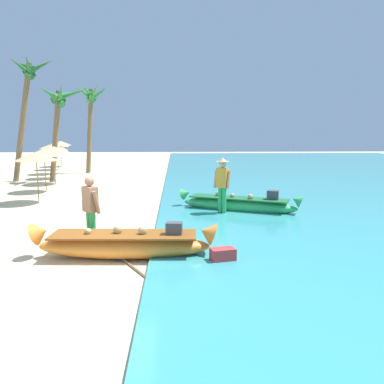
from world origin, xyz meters
name	(u,v)px	position (x,y,z in m)	size (l,w,h in m)	color
ground_plane	(96,256)	(0.00, 0.00, 0.00)	(80.00, 80.00, 0.00)	beige
boat_orange_foreground	(125,244)	(0.65, -0.15, 0.30)	(4.00, 0.99, 0.84)	orange
boat_green_midground	(239,204)	(3.84, 4.30, 0.29)	(3.97, 2.19, 0.79)	#38B760
person_vendor_hatted	(222,182)	(3.22, 3.84, 1.08)	(0.57, 0.47, 1.86)	green
person_tourist_customer	(91,208)	(-0.21, 0.61, 0.95)	(0.52, 0.54, 1.67)	green
parasol_row_0	(36,156)	(-3.41, 6.36, 1.75)	(1.60, 1.60, 1.91)	#8E6B47
parasol_row_1	(44,152)	(-4.00, 8.97, 1.75)	(1.60, 1.60, 1.91)	#8E6B47
parasol_row_2	(54,150)	(-4.35, 11.46, 1.75)	(1.60, 1.60, 1.91)	#8E6B47
parasol_row_3	(54,148)	(-5.06, 13.74, 1.75)	(1.60, 1.60, 1.91)	#8E6B47
parasol_row_4	(53,146)	(-5.79, 15.97, 1.75)	(1.60, 1.60, 1.91)	#8E6B47
parasol_row_5	(57,144)	(-6.33, 18.61, 1.75)	(1.60, 1.60, 1.91)	#8E6B47
parasol_row_6	(60,143)	(-6.78, 20.93, 1.75)	(1.60, 1.60, 1.91)	#8E6B47
palm_tree_tall_inland	(60,106)	(-4.20, 12.36, 3.96)	(2.56, 2.85, 5.02)	brown
palm_tree_leaning_seaward	(27,86)	(-5.86, 12.60, 4.94)	(2.48, 2.30, 6.43)	brown
palm_tree_mid_cluster	(91,102)	(-3.50, 16.67, 4.46)	(2.22, 2.72, 5.54)	brown
cooler_box	(223,256)	(2.70, -0.65, 0.17)	(0.49, 0.29, 0.34)	#C63838
paddle	(131,266)	(0.85, -0.73, 0.03)	(1.00, 1.58, 0.05)	#8E6B47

